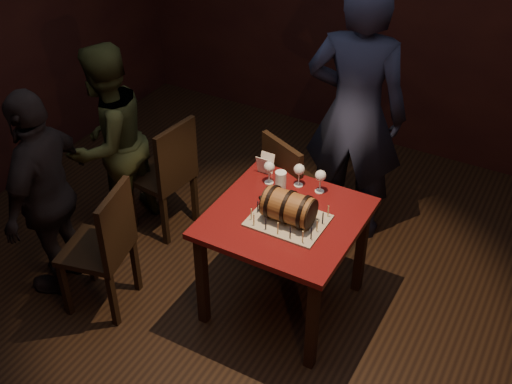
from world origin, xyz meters
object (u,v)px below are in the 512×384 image
(chair_left_rear, at_px, (168,171))
(pub_table, at_px, (285,230))
(chair_back, at_px, (292,188))
(barrel_cake, at_px, (289,207))
(chair_left_front, at_px, (106,244))
(person_left_front, at_px, (47,194))
(person_back, at_px, (355,114))
(wine_glass_mid, at_px, (299,170))
(pint_of_ale, at_px, (281,182))
(wine_glass_right, at_px, (320,177))
(person_left_rear, at_px, (109,143))
(wine_glass_left, at_px, (269,168))

(chair_left_rear, bearing_deg, pub_table, -15.61)
(chair_back, bearing_deg, chair_left_rear, -163.91)
(barrel_cake, xyz_separation_m, chair_left_front, (-1.02, -0.50, -0.34))
(person_left_front, bearing_deg, chair_back, 118.40)
(chair_left_rear, height_order, person_back, person_back)
(pub_table, relative_size, person_back, 0.46)
(pub_table, relative_size, chair_back, 0.97)
(wine_glass_mid, xyz_separation_m, chair_left_rear, (-1.05, -0.01, -0.34))
(pub_table, xyz_separation_m, chair_left_rear, (-1.12, 0.31, -0.12))
(pub_table, xyz_separation_m, wine_glass_mid, (-0.07, 0.32, 0.23))
(pub_table, distance_m, pint_of_ale, 0.31)
(wine_glass_right, bearing_deg, chair_left_rear, -179.30)
(pint_of_ale, height_order, person_left_rear, person_left_rear)
(person_back, distance_m, person_left_front, 2.13)
(chair_left_rear, height_order, person_left_rear, person_left_rear)
(wine_glass_mid, relative_size, person_left_front, 0.11)
(person_back, height_order, person_left_front, person_back)
(wine_glass_mid, relative_size, person_back, 0.08)
(person_left_rear, bearing_deg, pint_of_ale, 95.15)
(chair_left_front, xyz_separation_m, person_left_front, (-0.45, 0.01, 0.22))
(pint_of_ale, bearing_deg, barrel_cake, -53.95)
(barrel_cake, relative_size, wine_glass_right, 2.20)
(pub_table, height_order, person_left_front, person_left_front)
(wine_glass_mid, bearing_deg, wine_glass_right, 1.00)
(wine_glass_left, xyz_separation_m, chair_back, (0.02, 0.31, -0.35))
(pub_table, distance_m, person_back, 1.05)
(person_left_rear, bearing_deg, pub_table, 87.13)
(chair_left_rear, bearing_deg, pint_of_ale, -6.27)
(person_left_rear, distance_m, person_left_front, 0.69)
(wine_glass_right, height_order, person_left_front, person_left_front)
(wine_glass_right, distance_m, chair_left_rear, 1.25)
(person_back, height_order, person_left_rear, person_back)
(pint_of_ale, bearing_deg, chair_left_rear, 173.73)
(chair_left_rear, bearing_deg, barrel_cake, -17.05)
(wine_glass_left, xyz_separation_m, person_back, (0.29, 0.73, 0.11))
(wine_glass_right, relative_size, person_left_front, 0.11)
(wine_glass_right, height_order, pint_of_ale, wine_glass_right)
(barrel_cake, height_order, wine_glass_left, barrel_cake)
(wine_glass_mid, height_order, chair_left_rear, chair_left_rear)
(wine_glass_left, relative_size, wine_glass_mid, 1.00)
(chair_left_front, xyz_separation_m, person_left_rear, (-0.52, 0.70, 0.22))
(wine_glass_mid, height_order, person_left_rear, person_left_rear)
(wine_glass_mid, relative_size, person_left_rear, 0.11)
(wine_glass_mid, xyz_separation_m, chair_left_front, (-0.91, -0.87, -0.34))
(pub_table, xyz_separation_m, wine_glass_left, (-0.25, 0.26, 0.23))
(wine_glass_mid, bearing_deg, pint_of_ale, -120.45)
(barrel_cake, xyz_separation_m, person_left_rear, (-1.54, 0.19, -0.12))
(barrel_cake, height_order, pint_of_ale, barrel_cake)
(chair_back, bearing_deg, barrel_cake, -66.21)
(chair_left_rear, distance_m, person_back, 1.41)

